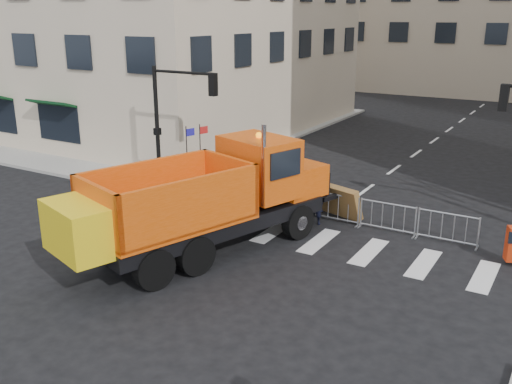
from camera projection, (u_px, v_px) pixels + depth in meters
The scene contains 9 objects.
ground at pixel (211, 303), 15.46m from camera, with size 120.00×120.00×0.00m, color black.
sidewalk_back at pixel (335, 211), 22.41m from camera, with size 64.00×5.00×0.15m, color gray.
traffic_light_left at pixel (157, 129), 24.70m from camera, with size 0.18×0.18×5.40m, color black.
crowd_barriers at pixel (308, 203), 21.90m from camera, with size 12.60×0.60×1.10m, color #9EA0A5, non-canonical shape.
plow_truck at pixel (204, 198), 18.21m from camera, with size 6.10×11.23×4.22m.
cop_a at pixel (316, 203), 21.03m from camera, with size 0.61×0.40×1.66m, color black.
cop_b at pixel (297, 197), 21.38m from camera, with size 0.89×0.69×1.83m, color black.
cop_c at pixel (308, 199), 21.17m from camera, with size 1.08×0.45×1.84m, color black.
worker at pixel (192, 177), 23.74m from camera, with size 1.09×0.63×1.69m, color #BFC917.
Camera 1 is at (8.13, -11.28, 7.52)m, focal length 40.00 mm.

